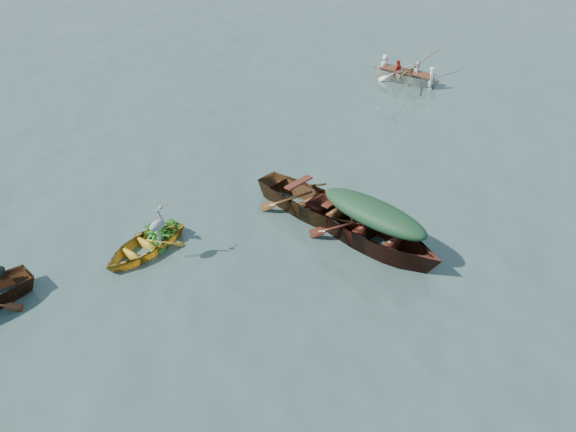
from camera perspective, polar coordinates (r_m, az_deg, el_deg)
name	(u,v)px	position (r m, az deg, el deg)	size (l,w,h in m)	color
ground	(245,248)	(13.18, -4.37, -3.23)	(140.00, 140.00, 0.00)	#39504B
yellow_dinghy	(144,252)	(13.42, -14.39, -3.58)	(1.18, 2.71, 0.70)	gold
green_tarp_boat	(370,245)	(13.36, 8.37, -2.95)	(1.60, 5.14, 1.25)	#421A0F
open_wooden_boat	(316,217)	(14.24, 2.87, -0.07)	(1.56, 5.03, 1.22)	#573315
rowed_boat	(406,82)	(23.51, 11.91, 13.14)	(1.18, 3.93, 0.91)	white
green_tarp_cover	(374,214)	(12.87, 8.68, 0.23)	(0.88, 2.83, 0.52)	#193E20
thwart_benches	(317,196)	(13.91, 2.94, 2.09)	(0.94, 2.51, 0.04)	#4E1D12
heron	(158,230)	(12.63, -13.06, -1.41)	(0.28, 0.40, 0.92)	#96979E
dinghy_weeds	(159,218)	(13.32, -12.97, -0.24)	(0.70, 0.90, 0.60)	#23701D
rowers	(409,62)	(23.25, 12.16, 15.08)	(1.06, 2.75, 0.76)	white
oars	(408,70)	(23.35, 12.05, 14.26)	(2.60, 0.60, 0.06)	brown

